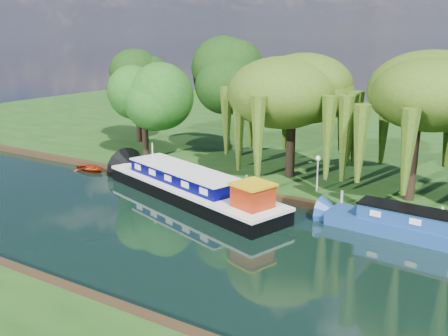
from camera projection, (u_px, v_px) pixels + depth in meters
The scene contains 12 objects.
ground at pixel (236, 248), 26.89m from camera, with size 120.00×120.00×0.00m, color black.
far_bank at pixel (391, 137), 54.84m from camera, with size 120.00×52.00×0.45m, color #153A0F.
dutch_barge at pixel (192, 188), 34.46m from camera, with size 16.36×8.39×3.38m.
narrowboat at pixel (439, 232), 27.30m from camera, with size 12.77×3.03×1.84m.
red_dinghy at pixel (91, 171), 42.02m from camera, with size 2.10×2.93×0.61m, color #97240B.
willow_left at pixel (293, 93), 37.27m from camera, with size 7.39×7.39×8.85m.
willow_right at pixel (418, 103), 31.72m from camera, with size 7.27×7.27×8.86m.
tree_far_left at pixel (144, 96), 43.18m from camera, with size 5.01×5.01×8.07m.
tree_far_back at pixel (137, 84), 49.89m from camera, with size 4.98×4.98×8.38m.
tree_far_mid at pixel (239, 82), 43.93m from camera, with size 5.88×5.88×9.63m.
lamppost at pixel (318, 164), 34.66m from camera, with size 0.36×0.36×2.56m.
mooring_posts at pixel (292, 190), 33.81m from camera, with size 19.16×0.16×1.00m.
Camera 1 is at (12.41, -21.54, 11.14)m, focal length 40.00 mm.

